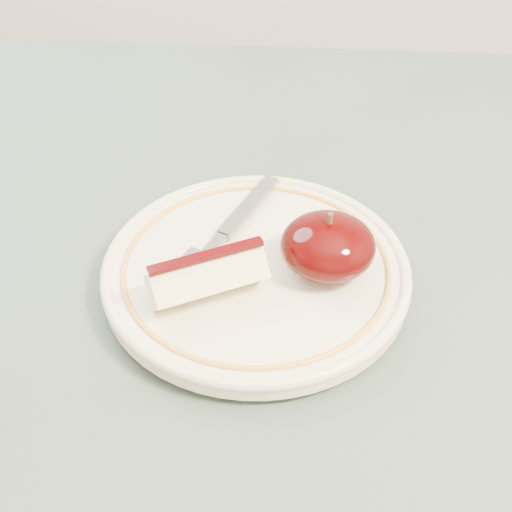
# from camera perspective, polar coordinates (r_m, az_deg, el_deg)

# --- Properties ---
(table) EXTENTS (0.90, 0.90, 0.75)m
(table) POSITION_cam_1_polar(r_m,az_deg,el_deg) (0.56, 4.24, -12.35)
(table) COLOR brown
(table) RESTS_ON ground
(plate) EXTENTS (0.23, 0.23, 0.02)m
(plate) POSITION_cam_1_polar(r_m,az_deg,el_deg) (0.52, 0.00, -1.16)
(plate) COLOR beige
(plate) RESTS_ON table
(apple_half) EXTENTS (0.07, 0.06, 0.05)m
(apple_half) POSITION_cam_1_polar(r_m,az_deg,el_deg) (0.51, 5.76, 0.79)
(apple_half) COLOR black
(apple_half) RESTS_ON plate
(apple_wedge) EXTENTS (0.09, 0.07, 0.04)m
(apple_wedge) POSITION_cam_1_polar(r_m,az_deg,el_deg) (0.49, -3.91, -1.62)
(apple_wedge) COLOR #FCEEBA
(apple_wedge) RESTS_ON plate
(fork) EXTENTS (0.08, 0.15, 0.00)m
(fork) POSITION_cam_1_polar(r_m,az_deg,el_deg) (0.54, -2.72, 1.58)
(fork) COLOR gray
(fork) RESTS_ON plate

